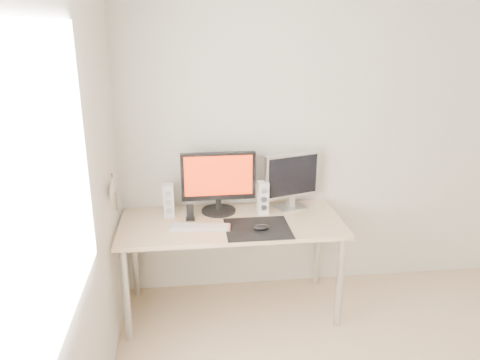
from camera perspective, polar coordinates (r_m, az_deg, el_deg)
wall_back at (r=3.76m, az=12.61°, el=5.28°), size 3.50×0.00×3.50m
wall_left at (r=1.97m, az=-21.53°, el=-7.83°), size 0.00×3.50×3.50m
window_pane at (r=1.87m, az=-22.07°, el=-0.93°), size 0.00×1.30×1.30m
mousepad at (r=3.27m, az=2.16°, el=-5.93°), size 0.45×0.40×0.00m
mouse at (r=3.23m, az=2.60°, el=-5.78°), size 0.11×0.06×0.04m
desk at (r=3.42m, az=-1.05°, el=-6.24°), size 1.60×0.70×0.73m
main_monitor at (r=3.46m, az=-2.65°, el=-0.03°), size 0.55×0.26×0.47m
second_monitor at (r=3.56m, az=6.32°, el=0.21°), size 0.44×0.22×0.43m
speaker_left at (r=3.47m, az=-8.67°, el=-2.49°), size 0.08×0.09×0.24m
speaker_right at (r=3.49m, az=2.83°, el=-2.14°), size 0.08×0.09×0.24m
keyboard at (r=3.28m, az=-4.85°, el=-5.72°), size 0.43×0.18×0.02m
phone_dock at (r=3.41m, az=-6.09°, el=-4.29°), size 0.07×0.06×0.12m
pennant at (r=3.16m, az=-15.22°, el=-1.26°), size 0.01×0.23×0.29m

